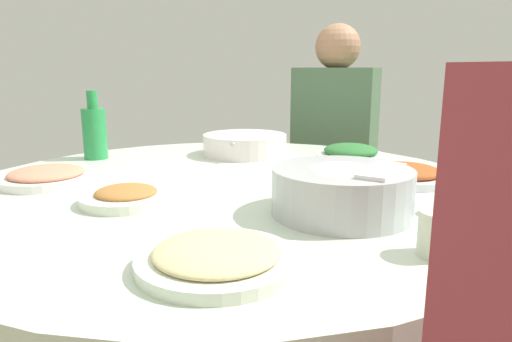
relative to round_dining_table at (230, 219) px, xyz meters
name	(u,v)px	position (x,y,z in m)	size (l,w,h in m)	color
round_dining_table	(230,219)	(0.00, 0.00, 0.00)	(1.37, 1.37, 0.73)	#99999E
rice_bowl	(342,190)	(0.02, -0.33, 0.14)	(0.28, 0.28, 0.10)	#B2B5BA
soup_bowl	(245,145)	(0.30, 0.29, 0.12)	(0.28, 0.28, 0.07)	white
dish_shrimp	(47,176)	(-0.34, 0.32, 0.11)	(0.23, 0.23, 0.04)	white
dish_stirfry	(405,174)	(0.36, -0.27, 0.11)	(0.23, 0.23, 0.05)	white
dish_tofu_braise	(126,196)	(-0.27, 0.02, 0.10)	(0.20, 0.20, 0.04)	silver
dish_greens	(351,154)	(0.48, -0.01, 0.11)	(0.22, 0.22, 0.05)	silver
dish_noodles	(217,256)	(-0.32, -0.37, 0.11)	(0.24, 0.24, 0.04)	silver
green_bottle	(95,131)	(-0.11, 0.56, 0.18)	(0.07, 0.07, 0.22)	#278E48
tea_cup_near	(440,234)	(-0.03, -0.57, 0.12)	(0.07, 0.07, 0.07)	silver
tea_cup_far	(463,197)	(0.20, -0.49, 0.13)	(0.07, 0.07, 0.07)	#3D5093
stool_for_diner_right	(330,245)	(0.89, 0.39, -0.42)	(0.36, 0.36, 0.44)	brown
diner_right	(335,129)	(0.89, 0.39, 0.12)	(0.44, 0.43, 0.76)	#2D333D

